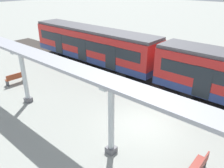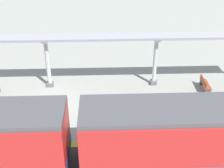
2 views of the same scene
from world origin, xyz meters
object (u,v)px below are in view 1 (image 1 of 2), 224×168
(canopy_pillar_second, at_px, (24,77))
(canopy_pillar_third, at_px, (111,120))
(train_near_carriage, at_px, (92,45))
(bench_far_end, at_px, (16,78))
(bench_near_end, at_px, (198,167))

(canopy_pillar_second, height_order, canopy_pillar_third, same)
(train_near_carriage, xyz_separation_m, bench_far_end, (7.25, -1.21, -1.39))
(canopy_pillar_second, xyz_separation_m, canopy_pillar_third, (0.00, 7.44, 0.00))
(train_near_carriage, xyz_separation_m, bench_near_end, (6.89, 13.28, -1.39))
(train_near_carriage, relative_size, bench_far_end, 9.21)
(canopy_pillar_second, relative_size, bench_far_end, 2.35)
(canopy_pillar_third, xyz_separation_m, bench_far_end, (-0.93, -10.87, -1.37))
(train_near_carriage, height_order, bench_far_end, train_near_carriage)
(bench_far_end, bearing_deg, canopy_pillar_second, 74.76)
(canopy_pillar_second, distance_m, bench_near_end, 11.22)
(canopy_pillar_third, bearing_deg, bench_far_end, -94.91)
(train_near_carriage, height_order, canopy_pillar_second, canopy_pillar_second)
(canopy_pillar_second, height_order, bench_near_end, canopy_pillar_second)
(bench_near_end, relative_size, bench_far_end, 0.99)
(train_near_carriage, relative_size, canopy_pillar_third, 3.91)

